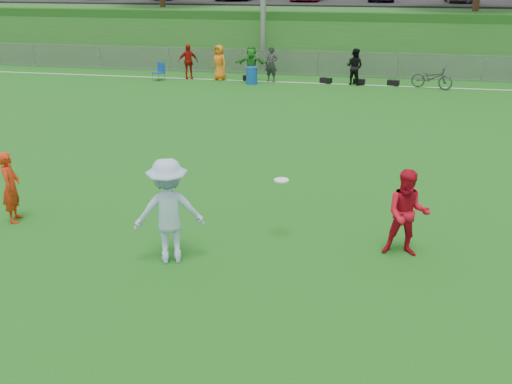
% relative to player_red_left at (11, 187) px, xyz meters
% --- Properties ---
extents(ground, '(120.00, 120.00, 0.00)m').
position_rel_player_red_left_xyz_m(ground, '(4.69, -0.60, -0.78)').
color(ground, '#185511').
rests_on(ground, ground).
extents(sideline_far, '(60.00, 0.10, 0.01)m').
position_rel_player_red_left_xyz_m(sideline_far, '(4.69, 17.40, -0.77)').
color(sideline_far, white).
rests_on(sideline_far, ground).
extents(fence, '(58.00, 0.06, 1.30)m').
position_rel_player_red_left_xyz_m(fence, '(4.69, 19.40, -0.13)').
color(fence, gray).
rests_on(fence, ground).
extents(berm, '(120.00, 18.00, 3.00)m').
position_rel_player_red_left_xyz_m(berm, '(4.69, 30.40, 0.72)').
color(berm, '#1A5116').
rests_on(berm, ground).
extents(parking_lot, '(120.00, 12.00, 0.10)m').
position_rel_player_red_left_xyz_m(parking_lot, '(4.69, 32.40, 2.27)').
color(parking_lot, black).
rests_on(parking_lot, berm).
extents(spectator_row, '(9.22, 0.91, 1.69)m').
position_rel_player_red_left_xyz_m(spectator_row, '(1.98, 17.40, 0.07)').
color(spectator_row, '#A1150B').
rests_on(spectator_row, ground).
extents(gear_bags, '(7.57, 0.48, 0.26)m').
position_rel_player_red_left_xyz_m(gear_bags, '(5.52, 17.50, -0.65)').
color(gear_bags, black).
rests_on(gear_bags, ground).
extents(player_red_left, '(0.53, 0.66, 1.56)m').
position_rel_player_red_left_xyz_m(player_red_left, '(0.00, 0.00, 0.00)').
color(player_red_left, red).
rests_on(player_red_left, ground).
extents(player_red_center, '(0.83, 0.65, 1.70)m').
position_rel_player_red_left_xyz_m(player_red_center, '(8.23, 0.02, 0.07)').
color(player_red_center, red).
rests_on(player_red_center, ground).
extents(player_blue, '(1.47, 1.16, 1.99)m').
position_rel_player_red_left_xyz_m(player_blue, '(3.94, -1.08, 0.22)').
color(player_blue, '#A2C1E0').
rests_on(player_blue, ground).
extents(frisbee, '(0.29, 0.29, 0.03)m').
position_rel_player_red_left_xyz_m(frisbee, '(5.80, 0.23, 0.49)').
color(frisbee, silver).
rests_on(frisbee, ground).
extents(recycling_bin, '(0.69, 0.69, 0.81)m').
position_rel_player_red_left_xyz_m(recycling_bin, '(1.82, 16.60, -0.38)').
color(recycling_bin, '#0F49A3').
rests_on(recycling_bin, ground).
extents(camp_chair, '(0.62, 0.62, 0.84)m').
position_rel_player_red_left_xyz_m(camp_chair, '(-2.89, 16.69, -0.53)').
color(camp_chair, '#0E3D97').
rests_on(camp_chair, ground).
extents(bicycle, '(2.01, 1.32, 1.00)m').
position_rel_player_red_left_xyz_m(bicycle, '(10.14, 17.13, -0.28)').
color(bicycle, '#2B2B2E').
rests_on(bicycle, ground).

